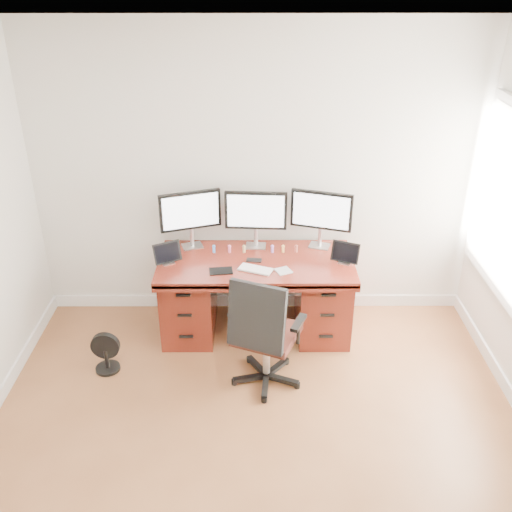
{
  "coord_description": "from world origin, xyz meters",
  "views": [
    {
      "loc": [
        -0.01,
        -2.57,
        3.09
      ],
      "look_at": [
        0.0,
        1.5,
        0.95
      ],
      "focal_mm": 40.0,
      "sensor_mm": 36.0,
      "label": 1
    }
  ],
  "objects_px": {
    "desk": "(256,293)",
    "floor_fan": "(106,353)",
    "monitor_center": "(256,213)",
    "keyboard": "(255,269)",
    "office_chair": "(264,350)"
  },
  "relations": [
    {
      "from": "desk",
      "to": "floor_fan",
      "type": "height_order",
      "value": "desk"
    },
    {
      "from": "desk",
      "to": "floor_fan",
      "type": "xyz_separation_m",
      "value": [
        -1.25,
        -0.58,
        -0.23
      ]
    },
    {
      "from": "floor_fan",
      "to": "monitor_center",
      "type": "relative_size",
      "value": 0.64
    },
    {
      "from": "floor_fan",
      "to": "keyboard",
      "type": "relative_size",
      "value": 1.25
    },
    {
      "from": "keyboard",
      "to": "floor_fan",
      "type": "bearing_deg",
      "value": -140.95
    },
    {
      "from": "floor_fan",
      "to": "monitor_center",
      "type": "distance_m",
      "value": 1.75
    },
    {
      "from": "desk",
      "to": "keyboard",
      "type": "bearing_deg",
      "value": -91.09
    },
    {
      "from": "desk",
      "to": "keyboard",
      "type": "distance_m",
      "value": 0.41
    },
    {
      "from": "keyboard",
      "to": "desk",
      "type": "bearing_deg",
      "value": 111.18
    },
    {
      "from": "desk",
      "to": "floor_fan",
      "type": "distance_m",
      "value": 1.4
    },
    {
      "from": "desk",
      "to": "floor_fan",
      "type": "bearing_deg",
      "value": -155.06
    },
    {
      "from": "office_chair",
      "to": "floor_fan",
      "type": "xyz_separation_m",
      "value": [
        -1.32,
        0.18,
        -0.16
      ]
    },
    {
      "from": "office_chair",
      "to": "monitor_center",
      "type": "distance_m",
      "value": 1.25
    },
    {
      "from": "monitor_center",
      "to": "keyboard",
      "type": "distance_m",
      "value": 0.55
    },
    {
      "from": "monitor_center",
      "to": "keyboard",
      "type": "height_order",
      "value": "monitor_center"
    }
  ]
}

